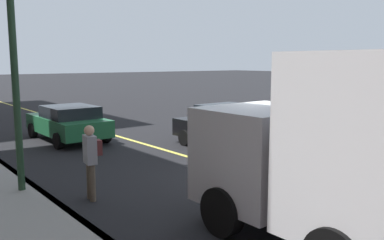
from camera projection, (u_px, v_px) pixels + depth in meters
The scene contains 7 objects.
ground at pixel (249, 175), 11.20m from camera, with size 200.00×200.00×0.00m, color black.
curb_edge at pixel (72, 216), 8.00m from camera, with size 80.00×0.16×0.15m, color slate.
lane_stripe_center at pixel (249, 175), 11.20m from camera, with size 80.00×0.16×0.01m, color #D8CC4C.
car_black at pixel (232, 127), 14.45m from camera, with size 4.63×2.13×1.58m.
car_green at pixel (68, 122), 16.06m from camera, with size 4.33×2.09×1.40m.
pedestrian_with_backpack at pixel (91, 156), 9.06m from camera, with size 0.44×0.41×1.72m.
traffic_light_mast at pixel (87, 11), 9.96m from camera, with size 0.28×4.92×6.33m.
Camera 1 is at (-7.44, 8.08, 3.12)m, focal length 37.71 mm.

